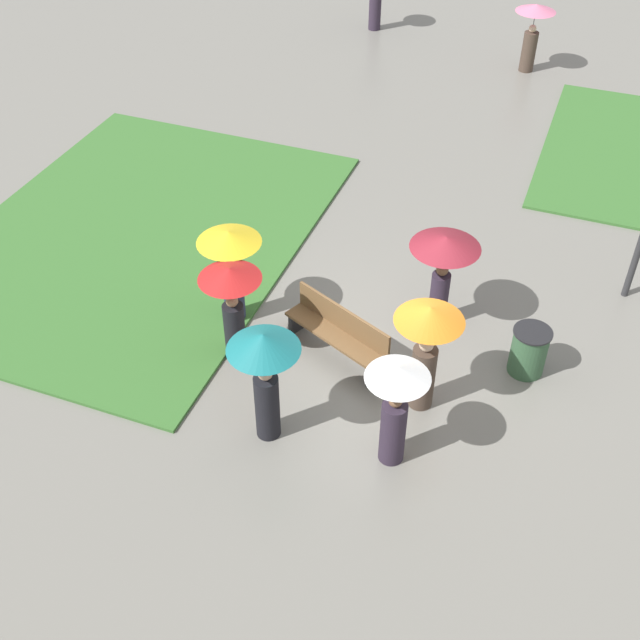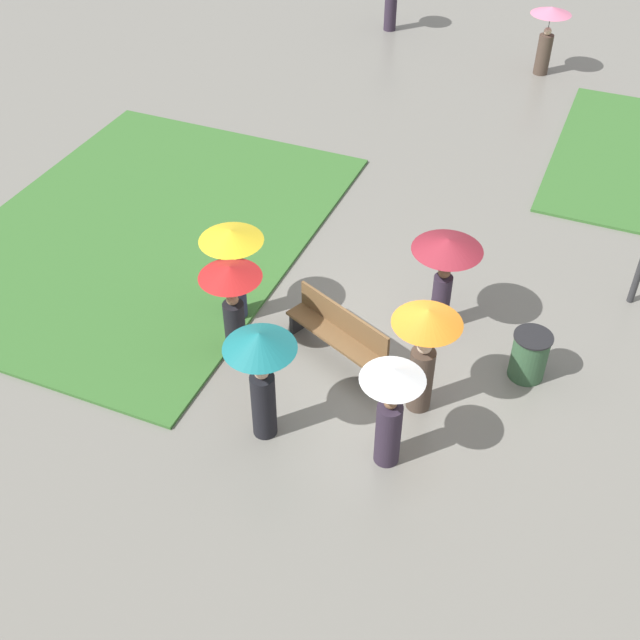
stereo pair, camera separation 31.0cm
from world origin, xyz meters
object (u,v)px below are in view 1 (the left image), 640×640
crowd_person_teal (265,365)px  crowd_person_orange (427,339)px  crowd_person_maroon (444,259)px  trash_bin (529,351)px  lone_walker_mid_plaza (533,27)px  park_bench (339,331)px  crowd_person_yellow (231,259)px  crowd_person_white (395,403)px  crowd_person_red (232,296)px

crowd_person_teal → crowd_person_orange: 2.42m
crowd_person_maroon → trash_bin: bearing=-129.0°
lone_walker_mid_plaza → park_bench: bearing=-137.5°
crowd_person_maroon → crowd_person_yellow: (-3.32, -1.13, -0.10)m
crowd_person_orange → crowd_person_white: size_ratio=1.06×
crowd_person_maroon → lone_walker_mid_plaza: size_ratio=1.02×
crowd_person_yellow → crowd_person_red: (0.40, -0.82, -0.05)m
crowd_person_orange → crowd_person_maroon: (-0.25, 1.94, 0.05)m
crowd_person_orange → crowd_person_yellow: (-3.57, 0.81, -0.05)m
crowd_person_teal → crowd_person_yellow: bearing=2.0°
trash_bin → crowd_person_white: (-1.52, -2.52, 0.73)m
crowd_person_teal → crowd_person_red: bearing=6.8°
trash_bin → crowd_person_maroon: (-1.66, 0.63, 0.97)m
crowd_person_white → crowd_person_red: (-3.05, 1.19, 0.09)m
park_bench → crowd_person_orange: 1.91m
crowd_person_orange → crowd_person_white: crowd_person_orange is taller
crowd_person_maroon → crowd_person_orange: bearing=168.9°
trash_bin → lone_walker_mid_plaza: lone_walker_mid_plaza is taller
crowd_person_red → crowd_person_yellow: bearing=-136.9°
crowd_person_maroon → crowd_person_red: 3.51m
park_bench → trash_bin: 3.08m
crowd_person_teal → crowd_person_red: (-1.20, 1.40, -0.17)m
crowd_person_maroon → crowd_person_yellow: crowd_person_yellow is taller
crowd_person_orange → crowd_person_maroon: 1.96m
park_bench → crowd_person_maroon: bearing=68.5°
crowd_person_teal → crowd_person_red: 1.85m
park_bench → lone_walker_mid_plaza: lone_walker_mid_plaza is taller
crowd_person_red → trash_bin: bearing=123.0°
crowd_person_teal → crowd_person_red: crowd_person_teal is taller
crowd_person_maroon → lone_walker_mid_plaza: (-0.37, 11.11, -0.19)m
lone_walker_mid_plaza → crowd_person_maroon: bearing=-131.2°
crowd_person_maroon → lone_walker_mid_plaza: 11.12m
trash_bin → lone_walker_mid_plaza: (-2.03, 11.74, 0.78)m
crowd_person_red → lone_walker_mid_plaza: size_ratio=1.00×
crowd_person_maroon → crowd_person_teal: bearing=134.5°
park_bench → trash_bin: size_ratio=2.35×
crowd_person_teal → crowd_person_orange: size_ratio=1.02×
park_bench → lone_walker_mid_plaza: (0.97, 12.43, 0.72)m
crowd_person_yellow → crowd_person_red: bearing=147.8°
crowd_person_red → lone_walker_mid_plaza: crowd_person_red is taller
crowd_person_teal → park_bench: bearing=-44.4°
crowd_person_white → crowd_person_red: 3.28m
crowd_person_red → lone_walker_mid_plaza: 13.31m
trash_bin → crowd_person_orange: 2.14m
crowd_person_orange → lone_walker_mid_plaza: 13.07m
park_bench → lone_walker_mid_plaza: 12.48m
crowd_person_teal → crowd_person_white: 1.89m
crowd_person_teal → crowd_person_red: size_ratio=1.11×
crowd_person_red → park_bench: bearing=128.8°
crowd_person_teal → crowd_person_yellow: 2.74m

